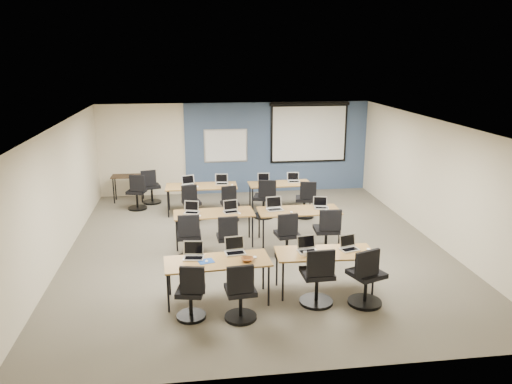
{
  "coord_description": "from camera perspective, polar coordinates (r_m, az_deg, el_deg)",
  "views": [
    {
      "loc": [
        -1.35,
        -10.1,
        4.08
      ],
      "look_at": [
        0.06,
        0.4,
        1.13
      ],
      "focal_mm": 35.0,
      "sensor_mm": 36.0,
      "label": 1
    }
  ],
  "objects": [
    {
      "name": "wall_right",
      "position": [
        11.75,
        19.69,
        1.2
      ],
      "size": [
        0.04,
        9.0,
        2.7
      ],
      "primitive_type": "cube",
      "color": "beige",
      "rests_on": "ground"
    },
    {
      "name": "spare_chair_a",
      "position": [
        14.25,
        -11.91,
        0.29
      ],
      "size": [
        0.51,
        0.51,
        0.99
      ],
      "rotation": [
        0.0,
        0.0,
        0.25
      ],
      "color": "black",
      "rests_on": "floor"
    },
    {
      "name": "training_table_front_right",
      "position": [
        8.88,
        7.86,
        -7.1
      ],
      "size": [
        1.71,
        0.71,
        0.73
      ],
      "rotation": [
        0.0,
        0.0,
        -0.05
      ],
      "color": "brown",
      "rests_on": "floor"
    },
    {
      "name": "training_table_mid_left",
      "position": [
        10.93,
        -4.83,
        -2.6
      ],
      "size": [
        1.74,
        0.73,
        0.73
      ],
      "rotation": [
        0.0,
        0.0,
        0.04
      ],
      "color": "olive",
      "rests_on": "floor"
    },
    {
      "name": "mouse_8",
      "position": [
        13.04,
        -6.72,
        0.63
      ],
      "size": [
        0.08,
        0.11,
        0.04
      ],
      "primitive_type": "ellipsoid",
      "rotation": [
        0.0,
        0.0,
        0.15
      ],
      "color": "white",
      "rests_on": "training_table_back_left"
    },
    {
      "name": "laptop_1",
      "position": [
        8.75,
        -2.42,
        -6.52
      ],
      "size": [
        0.35,
        0.3,
        0.26
      ],
      "rotation": [
        0.0,
        0.0,
        0.11
      ],
      "color": "#A9A9A9",
      "rests_on": "training_table_front_left"
    },
    {
      "name": "laptop_8",
      "position": [
        13.21,
        -7.77,
        1.01
      ],
      "size": [
        0.34,
        0.29,
        0.26
      ],
      "rotation": [
        0.0,
        0.0,
        0.33
      ],
      "color": "#B9B9BF",
      "rests_on": "training_table_back_left"
    },
    {
      "name": "laptop_3",
      "position": [
        9.04,
        10.56,
        -6.07
      ],
      "size": [
        0.32,
        0.27,
        0.24
      ],
      "rotation": [
        0.0,
        0.0,
        0.28
      ],
      "color": "#AFAFB4",
      "rests_on": "training_table_front_right"
    },
    {
      "name": "training_table_back_left",
      "position": [
        13.18,
        -6.26,
        0.54
      ],
      "size": [
        1.86,
        0.77,
        0.73
      ],
      "rotation": [
        0.0,
        0.0,
        -0.03
      ],
      "color": "#9C6730",
      "rests_on": "floor"
    },
    {
      "name": "task_chair_9",
      "position": [
        12.5,
        -3.03,
        -1.65
      ],
      "size": [
        0.46,
        0.46,
        0.95
      ],
      "rotation": [
        0.0,
        0.0,
        0.18
      ],
      "color": "black",
      "rests_on": "floor"
    },
    {
      "name": "laptop_4",
      "position": [
        10.96,
        -7.37,
        -2.04
      ],
      "size": [
        0.32,
        0.27,
        0.24
      ],
      "rotation": [
        0.0,
        0.0,
        -0.28
      ],
      "color": "silver",
      "rests_on": "training_table_mid_left"
    },
    {
      "name": "projector_screen",
      "position": [
        15.09,
        6.08,
        7.12
      ],
      "size": [
        2.4,
        0.1,
        1.82
      ],
      "color": "black",
      "rests_on": "wall_back"
    },
    {
      "name": "task_chair_4",
      "position": [
        10.26,
        -7.61,
        -5.51
      ],
      "size": [
        0.53,
        0.53,
        1.01
      ],
      "rotation": [
        0.0,
        0.0,
        0.01
      ],
      "color": "black",
      "rests_on": "floor"
    },
    {
      "name": "mouse_6",
      "position": [
        10.9,
        4.07,
        -2.31
      ],
      "size": [
        0.06,
        0.1,
        0.04
      ],
      "primitive_type": "ellipsoid",
      "rotation": [
        0.0,
        0.0,
        -0.01
      ],
      "color": "white",
      "rests_on": "training_table_mid_right"
    },
    {
      "name": "mouse_2",
      "position": [
        8.69,
        6.98,
        -7.15
      ],
      "size": [
        0.09,
        0.12,
        0.04
      ],
      "primitive_type": "ellipsoid",
      "rotation": [
        0.0,
        0.0,
        0.26
      ],
      "color": "white",
      "rests_on": "training_table_front_right"
    },
    {
      "name": "laptop_5",
      "position": [
        10.93,
        -2.89,
        -1.97
      ],
      "size": [
        0.32,
        0.27,
        0.25
      ],
      "rotation": [
        0.0,
        0.0,
        0.21
      ],
      "color": "silver",
      "rests_on": "training_table_mid_left"
    },
    {
      "name": "task_chair_6",
      "position": [
        10.29,
        3.58,
        -5.37
      ],
      "size": [
        0.51,
        0.51,
        0.99
      ],
      "rotation": [
        0.0,
        0.0,
        0.14
      ],
      "color": "black",
      "rests_on": "floor"
    },
    {
      "name": "snack_bowl",
      "position": [
        8.41,
        -1.01,
        -7.73
      ],
      "size": [
        0.23,
        0.23,
        0.05
      ],
      "primitive_type": "imported",
      "rotation": [
        0.0,
        0.0,
        -0.12
      ],
      "color": "brown",
      "rests_on": "training_table_front_left"
    },
    {
      "name": "blue_accent_panel",
      "position": [
        15.05,
        2.43,
        5.1
      ],
      "size": [
        5.5,
        0.04,
        2.7
      ],
      "primitive_type": "cube",
      "color": "#3D5977",
      "rests_on": "wall_back"
    },
    {
      "name": "task_chair_8",
      "position": [
        12.62,
        -7.43,
        -1.55
      ],
      "size": [
        0.48,
        0.48,
        0.96
      ],
      "rotation": [
        0.0,
        0.0,
        0.25
      ],
      "color": "black",
      "rests_on": "floor"
    },
    {
      "name": "task_chair_7",
      "position": [
        10.53,
        8.12,
        -4.9
      ],
      "size": [
        0.56,
        0.56,
        1.03
      ],
      "rotation": [
        0.0,
        0.0,
        -0.06
      ],
      "color": "black",
      "rests_on": "floor"
    },
    {
      "name": "mouse_7",
      "position": [
        11.14,
        8.07,
        -2.04
      ],
      "size": [
        0.08,
        0.1,
        0.03
      ],
      "primitive_type": "ellipsoid",
      "rotation": [
        0.0,
        0.0,
        0.33
      ],
      "color": "white",
      "rests_on": "training_table_mid_right"
    },
    {
      "name": "laptop_6",
      "position": [
        11.09,
        2.12,
        -1.67
      ],
      "size": [
        0.36,
        0.3,
        0.27
      ],
      "rotation": [
        0.0,
        0.0,
        0.15
      ],
      "color": "silver",
      "rests_on": "training_table_mid_right"
    },
    {
      "name": "task_chair_5",
      "position": [
        10.19,
        -3.22,
        -5.66
      ],
      "size": [
        0.49,
        0.49,
        0.97
      ],
      "rotation": [
        0.0,
        0.0,
        0.05
      ],
      "color": "black",
      "rests_on": "floor"
    },
    {
      "name": "coffee_cup",
      "position": [
        8.61,
        5.68,
        -7.08
      ],
      "size": [
        0.09,
        0.09,
        0.07
      ],
      "primitive_type": "imported",
      "rotation": [
        0.0,
        0.0,
        0.08
      ],
      "color": "white",
      "rests_on": "snack_plate"
    },
    {
      "name": "training_table_front_left",
      "position": [
        8.48,
        -4.42,
        -8.11
      ],
      "size": [
        1.77,
        0.74,
        0.73
      ],
      "rotation": [
        0.0,
        0.0,
        0.07
      ],
      "color": "brown",
      "rests_on": "floor"
    },
    {
      "name": "wall_back",
      "position": [
        14.91,
        -2.34,
        5.01
      ],
      "size": [
        8.0,
        0.04,
        2.7
      ],
      "primitive_type": "cube",
      "color": "beige",
      "rests_on": "ground"
    },
    {
      "name": "floor",
      "position": [
        10.98,
        -0.03,
        -6.26
      ],
      "size": [
        8.0,
        9.0,
        0.02
      ],
      "primitive_type": "cube",
      "color": "#6B6354",
      "rests_on": "ground"
    },
    {
      "name": "mouse_9",
      "position": [
        13.13,
        -2.74,
        0.82
      ],
      "size": [
        0.07,
        0.1,
        0.03
      ],
      "primitive_type": "ellipsoid",
      "rotation": [
        0.0,
        0.0,
        0.13
      ],
      "color": "white",
      "rests_on": "training_table_back_left"
    },
    {
      "name": "ceiling",
      "position": [
        10.28,
        -0.03,
        7.85
      ],
      "size": [
        8.0,
        9.0,
        0.02
      ],
      "primitive_type": "cube",
      "color": "white",
      "rests_on": "ground"
    },
    {
      "name": "laptop_11",
      "position": [
        13.52,
        4.32,
        1.44
      ],
      "size": [
        0.32,
        0.27,
        0.24
      ],
      "rotation": [
        0.0,
        0.0,
        -0.07
      ],
      "color": "#ACACB4",
      "rests_on": "training_table_back_right"
    },
    {
      "name": "utility_table",
      "position": [
        14.57,
        -14.45,
        1.46
      ],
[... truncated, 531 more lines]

